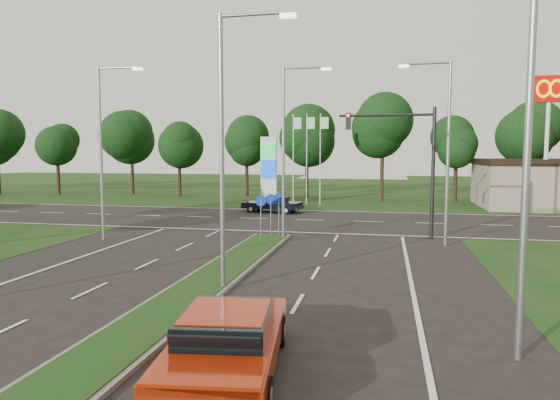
# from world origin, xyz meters

# --- Properties ---
(ground) EXTENTS (160.00, 160.00, 0.00)m
(ground) POSITION_xyz_m (0.00, 0.00, 0.00)
(ground) COLOR black
(ground) RESTS_ON ground
(verge_far) EXTENTS (160.00, 50.00, 0.02)m
(verge_far) POSITION_xyz_m (0.00, 55.00, 0.00)
(verge_far) COLOR #123411
(verge_far) RESTS_ON ground
(cross_road) EXTENTS (160.00, 12.00, 0.02)m
(cross_road) POSITION_xyz_m (0.00, 24.00, 0.00)
(cross_road) COLOR black
(cross_road) RESTS_ON ground
(median_kerb) EXTENTS (2.00, 26.00, 0.12)m
(median_kerb) POSITION_xyz_m (0.00, 4.00, 0.06)
(median_kerb) COLOR slate
(median_kerb) RESTS_ON ground
(streetlight_median_near) EXTENTS (2.53, 0.22, 9.00)m
(streetlight_median_near) POSITION_xyz_m (1.00, 6.00, 5.08)
(streetlight_median_near) COLOR gray
(streetlight_median_near) RESTS_ON ground
(streetlight_median_far) EXTENTS (2.53, 0.22, 9.00)m
(streetlight_median_far) POSITION_xyz_m (1.00, 16.00, 5.08)
(streetlight_median_far) COLOR gray
(streetlight_median_far) RESTS_ON ground
(streetlight_left_far) EXTENTS (2.53, 0.22, 9.00)m
(streetlight_left_far) POSITION_xyz_m (-8.30, 14.00, 5.08)
(streetlight_left_far) COLOR gray
(streetlight_left_far) RESTS_ON ground
(streetlight_right_far) EXTENTS (2.53, 0.22, 9.00)m
(streetlight_right_far) POSITION_xyz_m (8.80, 16.00, 5.08)
(streetlight_right_far) COLOR gray
(streetlight_right_far) RESTS_ON ground
(streetlight_right_near) EXTENTS (2.53, 0.22, 9.00)m
(streetlight_right_near) POSITION_xyz_m (8.80, 2.00, 5.08)
(streetlight_right_near) COLOR gray
(streetlight_right_near) RESTS_ON ground
(traffic_signal) EXTENTS (5.10, 0.42, 7.00)m
(traffic_signal) POSITION_xyz_m (7.19, 18.00, 4.65)
(traffic_signal) COLOR black
(traffic_signal) RESTS_ON ground
(median_signs) EXTENTS (1.16, 1.76, 2.38)m
(median_signs) POSITION_xyz_m (0.00, 16.40, 1.71)
(median_signs) COLOR gray
(median_signs) RESTS_ON ground
(gas_pylon) EXTENTS (5.80, 1.26, 8.00)m
(gas_pylon) POSITION_xyz_m (-3.79, 33.05, 3.20)
(gas_pylon) COLOR silver
(gas_pylon) RESTS_ON ground
(mcdonalds_sign) EXTENTS (2.20, 0.47, 10.40)m
(mcdonalds_sign) POSITION_xyz_m (18.00, 31.97, 7.99)
(mcdonalds_sign) COLOR silver
(mcdonalds_sign) RESTS_ON ground
(treeline_far) EXTENTS (6.00, 6.00, 9.90)m
(treeline_far) POSITION_xyz_m (0.10, 39.93, 6.83)
(treeline_far) COLOR black
(treeline_far) RESTS_ON ground
(red_sedan) EXTENTS (2.69, 5.26, 1.39)m
(red_sedan) POSITION_xyz_m (2.92, -0.07, 0.74)
(red_sedan) COLOR #9B2008
(red_sedan) RESTS_ON ground
(navy_sedan) EXTENTS (4.67, 2.47, 1.22)m
(navy_sedan) POSITION_xyz_m (-2.47, 27.82, 0.66)
(navy_sedan) COLOR black
(navy_sedan) RESTS_ON ground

